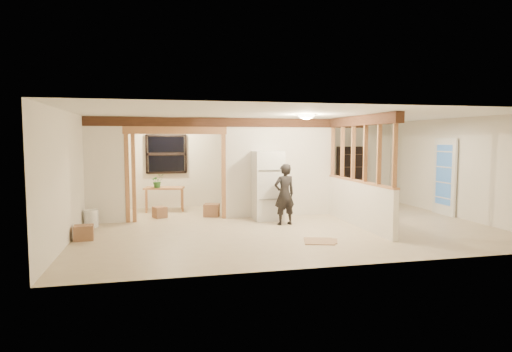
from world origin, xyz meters
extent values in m
cube|color=#C8B695|center=(0.00, 0.00, -0.01)|extent=(9.00, 6.50, 0.01)
cube|color=white|center=(0.00, 0.00, 2.50)|extent=(9.00, 6.50, 0.01)
cube|color=silver|center=(0.00, 3.25, 1.25)|extent=(9.00, 0.01, 2.50)
cube|color=silver|center=(0.00, -3.25, 1.25)|extent=(9.00, 0.01, 2.50)
cube|color=silver|center=(-4.50, 0.00, 1.25)|extent=(0.01, 6.50, 2.50)
cube|color=silver|center=(4.50, 0.00, 1.25)|extent=(0.01, 6.50, 2.50)
cube|color=white|center=(-4.05, 1.20, 1.25)|extent=(0.90, 0.12, 2.50)
cube|color=white|center=(0.20, 1.20, 1.25)|extent=(2.80, 0.12, 2.50)
cube|color=#B3794B|center=(-2.40, 1.20, 1.10)|extent=(2.46, 0.14, 2.20)
cube|color=#4B2919|center=(-1.00, 1.20, 2.38)|extent=(7.00, 0.18, 0.22)
cube|color=#4B2919|center=(1.60, -0.40, 2.38)|extent=(0.18, 3.30, 0.22)
cube|color=white|center=(1.60, -0.40, 0.50)|extent=(0.12, 3.20, 1.00)
cube|color=#B3794B|center=(1.60, -0.40, 1.66)|extent=(0.14, 3.20, 1.32)
cube|color=black|center=(-2.60, 3.17, 1.55)|extent=(1.12, 0.10, 1.10)
cube|color=white|center=(4.42, 0.40, 1.00)|extent=(0.12, 0.86, 2.00)
ellipsoid|color=#FFEABF|center=(0.30, -0.50, 2.48)|extent=(0.36, 0.36, 0.16)
ellipsoid|color=#FFEABF|center=(-2.50, 2.30, 2.48)|extent=(0.32, 0.32, 0.14)
ellipsoid|color=#FFD88C|center=(-2.00, 1.60, 2.18)|extent=(0.07, 0.07, 0.07)
cube|color=silver|center=(-0.22, 0.80, 0.84)|extent=(0.69, 0.67, 1.68)
imported|color=black|center=(-0.01, 0.07, 0.71)|extent=(0.57, 0.43, 1.41)
cube|color=#B3794B|center=(-2.68, 2.61, 0.33)|extent=(1.13, 0.73, 0.66)
imported|color=#245321|center=(-2.86, 2.52, 0.84)|extent=(0.42, 0.40, 0.37)
cylinder|color=maroon|center=(-4.20, 2.00, 0.32)|extent=(0.58, 0.58, 0.63)
cube|color=black|center=(3.04, 3.03, 0.87)|extent=(0.87, 0.29, 1.74)
cylinder|color=white|center=(-4.32, 0.76, 0.19)|extent=(0.35, 0.35, 0.39)
cube|color=#8F6245|center=(-1.52, 1.50, 0.16)|extent=(0.46, 0.42, 0.33)
cube|color=#8F6245|center=(-2.81, 1.62, 0.14)|extent=(0.39, 0.39, 0.28)
cube|color=#8F6245|center=(-4.27, -0.53, 0.15)|extent=(0.39, 0.33, 0.29)
cube|color=tan|center=(0.17, -1.67, 0.01)|extent=(0.69, 0.69, 0.02)
cube|color=tan|center=(0.27, -1.65, 0.01)|extent=(0.64, 0.58, 0.02)
camera|label=1|loc=(-2.80, -9.28, 1.96)|focal=30.00mm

